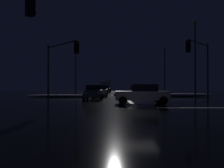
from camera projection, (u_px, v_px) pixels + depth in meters
name	position (u px, v px, depth m)	size (l,w,h in m)	color
ground	(138.00, 109.00, 14.18)	(120.00, 120.00, 0.10)	black
stop_line_north	(129.00, 100.00, 21.97)	(0.35, 13.31, 0.01)	white
centre_line_ns	(124.00, 96.00, 33.57)	(22.00, 0.15, 0.01)	yellow
snow_bank_left_curb	(62.00, 96.00, 29.46)	(9.20, 1.50, 0.35)	white
snow_bank_right_curb	(185.00, 95.00, 31.01)	(8.08, 1.50, 0.46)	white
sedan_gray	(95.00, 92.00, 24.08)	(2.02, 4.33, 1.57)	slate
sedan_white	(101.00, 91.00, 30.50)	(2.02, 4.33, 1.57)	silver
sedan_green	(101.00, 90.00, 36.42)	(2.02, 4.33, 1.57)	#14512D
sedan_blue	(104.00, 90.00, 43.18)	(2.02, 4.33, 1.57)	navy
sedan_orange	(107.00, 89.00, 48.76)	(2.02, 4.33, 1.57)	#C66014
box_truck	(107.00, 86.00, 56.73)	(2.68, 8.28, 3.08)	beige
sedan_silver_crossing	(143.00, 94.00, 17.51)	(4.33, 2.02, 1.57)	#B7B7BC
traffic_signal_nw	(61.00, 59.00, 20.90)	(3.78, 3.78, 5.70)	#4C4C51
traffic_signal_ne	(201.00, 59.00, 21.04)	(3.39, 3.39, 5.88)	#4C4C51
streetlamp_right_near	(196.00, 53.00, 27.60)	(0.44, 0.44, 9.78)	#424247
streetlamp_left_far	(77.00, 65.00, 43.68)	(0.44, 0.44, 10.07)	#424247
streetlamp_right_far	(166.00, 67.00, 43.60)	(0.44, 0.44, 9.28)	#424247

